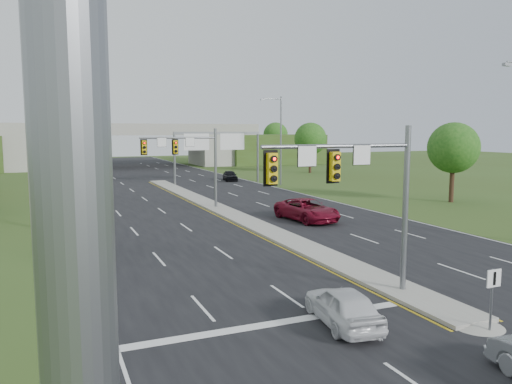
{
  "coord_description": "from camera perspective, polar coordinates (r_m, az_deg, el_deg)",
  "views": [
    {
      "loc": [
        -13.56,
        -16.33,
        6.77
      ],
      "look_at": [
        -1.63,
        12.04,
        3.0
      ],
      "focal_mm": 35.0,
      "sensor_mm": 36.0,
      "label": 1
    }
  ],
  "objects": [
    {
      "name": "keep_right_sign",
      "position": [
        18.73,
        25.44,
        -10.01
      ],
      "size": [
        0.6,
        0.13,
        2.2
      ],
      "color": "slate",
      "rests_on": "ground"
    },
    {
      "name": "road",
      "position": [
        53.52,
        -7.95,
        -0.34
      ],
      "size": [
        24.0,
        160.0,
        0.02
      ],
      "primitive_type": "cube",
      "color": "black",
      "rests_on": "ground"
    },
    {
      "name": "tree_r_mid",
      "position": [
        81.57,
        6.23,
        6.06
      ],
      "size": [
        5.2,
        5.2,
        8.12
      ],
      "color": "#382316",
      "rests_on": "ground"
    },
    {
      "name": "overpass",
      "position": [
        97.33,
        -14.85,
        4.86
      ],
      "size": [
        80.0,
        14.0,
        8.1
      ],
      "color": "gray",
      "rests_on": "ground"
    },
    {
      "name": "signal_mast_far",
      "position": [
        42.82,
        -7.52,
        4.19
      ],
      "size": [
        6.62,
        0.6,
        7.0
      ],
      "color": "slate",
      "rests_on": "ground"
    },
    {
      "name": "sign_gantry",
      "position": [
        64.52,
        -4.55,
        5.61
      ],
      "size": [
        11.58,
        0.44,
        6.67
      ],
      "color": "slate",
      "rests_on": "ground"
    },
    {
      "name": "car_white",
      "position": [
        18.14,
        9.89,
        -12.66
      ],
      "size": [
        2.16,
        4.21,
        1.37
      ],
      "primitive_type": "imported",
      "rotation": [
        0.0,
        0.0,
        3.0
      ],
      "color": "silver",
      "rests_on": "road"
    },
    {
      "name": "median",
      "position": [
        42.13,
        -3.75,
        -2.14
      ],
      "size": [
        2.0,
        54.0,
        0.16
      ],
      "primitive_type": "cube",
      "color": "gray",
      "rests_on": "road"
    },
    {
      "name": "median_nose",
      "position": [
        19.5,
        24.03,
        -13.65
      ],
      "size": [
        2.0,
        2.0,
        0.16
      ],
      "primitive_type": "cone",
      "color": "gray",
      "rests_on": "road"
    },
    {
      "name": "lightpole_l_near",
      "position": [
        1.51,
        -11.16,
        -19.51
      ],
      "size": [
        2.85,
        0.25,
        11.0
      ],
      "color": "slate",
      "rests_on": "ground"
    },
    {
      "name": "tree_back_d",
      "position": [
        121.78,
        2.25,
        6.55
      ],
      "size": [
        6.0,
        6.0,
        8.85
      ],
      "color": "#382316",
      "rests_on": "ground"
    },
    {
      "name": "lightpole_l_mid",
      "position": [
        36.33,
        -22.51,
        5.41
      ],
      "size": [
        2.85,
        0.25,
        11.0
      ],
      "color": "slate",
      "rests_on": "ground"
    },
    {
      "name": "lane_markings",
      "position": [
        47.54,
        -6.77,
        -1.22
      ],
      "size": [
        23.72,
        160.0,
        0.01
      ],
      "color": "gold",
      "rests_on": "road"
    },
    {
      "name": "car_far_a",
      "position": [
        37.98,
        5.85,
        -2.03
      ],
      "size": [
        3.38,
        6.2,
        1.65
      ],
      "primitive_type": "imported",
      "rotation": [
        0.0,
        0.0,
        0.11
      ],
      "color": "maroon",
      "rests_on": "road"
    },
    {
      "name": "tree_r_near",
      "position": [
        50.86,
        21.64,
        4.7
      ],
      "size": [
        4.8,
        4.8,
        7.6
      ],
      "color": "#382316",
      "rests_on": "ground"
    },
    {
      "name": "lightpole_l_far",
      "position": [
        71.33,
        -22.73,
        5.91
      ],
      "size": [
        2.85,
        0.25,
        11.0
      ],
      "color": "slate",
      "rests_on": "ground"
    },
    {
      "name": "lightpole_r_far",
      "position": [
        62.4,
        2.69,
        6.37
      ],
      "size": [
        2.85,
        0.25,
        11.0
      ],
      "color": "slate",
      "rests_on": "ground"
    },
    {
      "name": "ground",
      "position": [
        22.28,
        16.38,
        -11.0
      ],
      "size": [
        240.0,
        240.0,
        0.0
      ],
      "primitive_type": "plane",
      "color": "#364A1A",
      "rests_on": "ground"
    },
    {
      "name": "tree_back_c",
      "position": [
        116.55,
        -4.04,
        6.35
      ],
      "size": [
        5.6,
        5.6,
        8.32
      ],
      "color": "#382316",
      "rests_on": "ground"
    },
    {
      "name": "signal_mast_near",
      "position": [
        19.9,
        11.91,
        0.93
      ],
      "size": [
        6.62,
        0.6,
        7.0
      ],
      "color": "slate",
      "rests_on": "ground"
    },
    {
      "name": "car_far_c",
      "position": [
        68.25,
        -2.98,
        1.9
      ],
      "size": [
        2.39,
        4.36,
        1.41
      ],
      "primitive_type": "imported",
      "rotation": [
        0.0,
        0.0,
        -0.19
      ],
      "color": "black",
      "rests_on": "road"
    }
  ]
}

